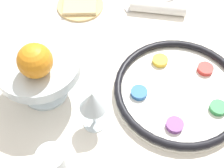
{
  "coord_description": "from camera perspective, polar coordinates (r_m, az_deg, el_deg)",
  "views": [
    {
      "loc": [
        0.17,
        0.56,
        1.48
      ],
      "look_at": [
        0.12,
        0.09,
        0.81
      ],
      "focal_mm": 50.0,
      "sensor_mm": 36.0,
      "label": 1
    }
  ],
  "objects": [
    {
      "name": "ground_plane",
      "position": [
        1.6,
        4.31,
        -14.17
      ],
      "size": [
        8.0,
        8.0,
        0.0
      ],
      "primitive_type": "plane",
      "color": "#564C47"
    },
    {
      "name": "dining_table",
      "position": [
        1.25,
        5.4,
        -7.71
      ],
      "size": [
        1.39,
        0.92,
        0.77
      ],
      "color": "silver",
      "rests_on": "ground_plane"
    },
    {
      "name": "seder_plate",
      "position": [
        0.86,
        12.17,
        -1.11
      ],
      "size": [
        0.35,
        0.35,
        0.03
      ],
      "color": "white",
      "rests_on": "dining_table"
    },
    {
      "name": "wine_glass",
      "position": [
        0.73,
        -3.54,
        -3.33
      ],
      "size": [
        0.07,
        0.07,
        0.14
      ],
      "color": "silver",
      "rests_on": "dining_table"
    },
    {
      "name": "fruit_stand",
      "position": [
        0.8,
        -13.23,
        2.87
      ],
      "size": [
        0.21,
        0.21,
        0.13
      ],
      "color": "silver",
      "rests_on": "dining_table"
    },
    {
      "name": "orange_fruit",
      "position": [
        0.72,
        -13.91,
        4.14
      ],
      "size": [
        0.08,
        0.08,
        0.08
      ],
      "color": "orange",
      "rests_on": "fruit_stand"
    },
    {
      "name": "bread_plate",
      "position": [
        1.1,
        -5.84,
        14.26
      ],
      "size": [
        0.16,
        0.16,
        0.02
      ],
      "color": "tan",
      "rests_on": "dining_table"
    },
    {
      "name": "napkin_roll",
      "position": [
        1.07,
        8.39,
        13.65
      ],
      "size": [
        0.19,
        0.08,
        0.04
      ],
      "color": "white",
      "rests_on": "dining_table"
    },
    {
      "name": "cup_near",
      "position": [
        0.74,
        -10.82,
        -13.8
      ],
      "size": [
        0.07,
        0.07,
        0.08
      ],
      "color": "silver",
      "rests_on": "dining_table"
    },
    {
      "name": "spoon",
      "position": [
        1.11,
        6.87,
        14.32
      ],
      "size": [
        0.18,
        0.07,
        0.01
      ],
      "color": "silver",
      "rests_on": "dining_table"
    }
  ]
}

